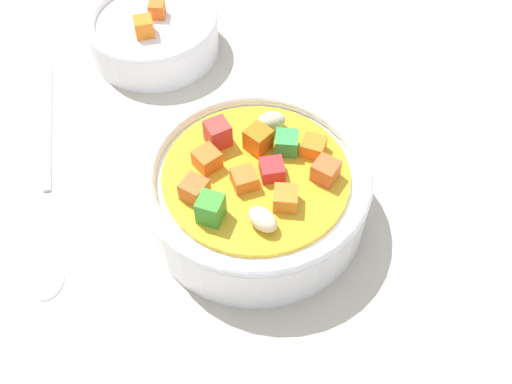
% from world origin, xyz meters
% --- Properties ---
extents(ground_plane, '(1.40, 1.40, 0.02)m').
position_xyz_m(ground_plane, '(0.00, 0.00, -0.01)').
color(ground_plane, '#BAB2A0').
extents(soup_bowl_main, '(0.16, 0.16, 0.06)m').
position_xyz_m(soup_bowl_main, '(0.00, -0.00, 0.03)').
color(soup_bowl_main, white).
rests_on(soup_bowl_main, ground_plane).
extents(spoon, '(0.07, 0.23, 0.01)m').
position_xyz_m(spoon, '(0.16, 0.00, 0.00)').
color(spoon, silver).
rests_on(spoon, ground_plane).
extents(side_bowl_small, '(0.12, 0.12, 0.05)m').
position_xyz_m(side_bowl_small, '(0.10, -0.18, 0.02)').
color(side_bowl_small, white).
rests_on(side_bowl_small, ground_plane).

